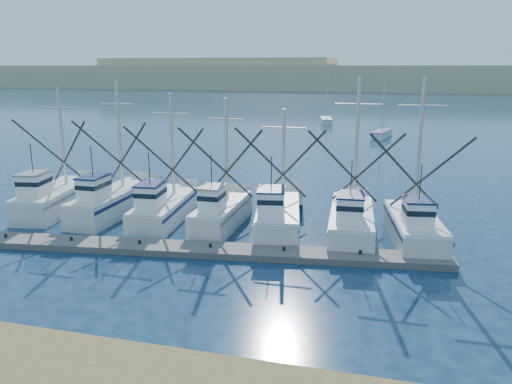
% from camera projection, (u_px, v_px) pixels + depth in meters
% --- Properties ---
extents(ground, '(500.00, 500.00, 0.00)m').
position_uv_depth(ground, '(281.00, 326.00, 19.57)').
color(ground, '#0C1C39').
rests_on(ground, ground).
extents(floating_dock, '(27.51, 5.13, 0.37)m').
position_uv_depth(floating_dock, '(193.00, 249.00, 27.23)').
color(floating_dock, '#646059').
rests_on(floating_dock, ground).
extents(dune_ridge, '(360.00, 60.00, 10.00)m').
position_uv_depth(dune_ridge, '(380.00, 77.00, 215.37)').
color(dune_ridge, tan).
rests_on(dune_ridge, ground).
extents(trawler_fleet, '(27.60, 8.57, 9.29)m').
position_uv_depth(trawler_fleet, '(215.00, 210.00, 31.74)').
color(trawler_fleet, silver).
rests_on(trawler_fleet, ground).
extents(sailboat_near, '(2.86, 6.18, 8.10)m').
position_uv_depth(sailboat_near, '(381.00, 134.00, 70.51)').
color(sailboat_near, silver).
rests_on(sailboat_near, ground).
extents(sailboat_far, '(2.85, 6.47, 8.10)m').
position_uv_depth(sailboat_far, '(326.00, 121.00, 87.56)').
color(sailboat_far, silver).
rests_on(sailboat_far, ground).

